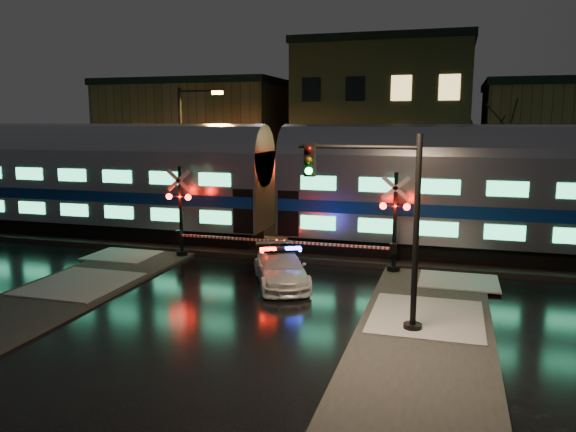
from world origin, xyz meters
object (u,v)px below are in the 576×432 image
(crossing_signal_left, at_px, (187,221))
(streetlight, at_px, (186,149))
(police_car, at_px, (281,268))
(traffic_light, at_px, (384,229))
(crossing_signal_right, at_px, (386,232))

(crossing_signal_left, xyz_separation_m, streetlight, (-3.35, 6.69, 2.94))
(police_car, distance_m, crossing_signal_left, 6.15)
(traffic_light, xyz_separation_m, streetlight, (-13.10, 13.26, 1.55))
(police_car, distance_m, traffic_light, 6.31)
(crossing_signal_right, xyz_separation_m, crossing_signal_left, (-9.07, 0.00, 0.01))
(police_car, relative_size, traffic_light, 0.82)
(crossing_signal_left, bearing_deg, traffic_light, -33.97)
(crossing_signal_right, relative_size, traffic_light, 1.01)
(police_car, xyz_separation_m, streetlight, (-8.72, 9.47, 4.05))
(crossing_signal_right, distance_m, streetlight, 14.41)
(police_car, bearing_deg, traffic_light, -65.70)
(crossing_signal_right, bearing_deg, streetlight, 151.68)
(police_car, bearing_deg, crossing_signal_right, 12.12)
(police_car, relative_size, crossing_signal_right, 0.81)
(police_car, relative_size, streetlight, 0.60)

